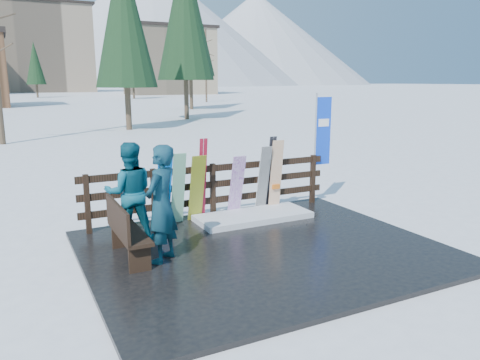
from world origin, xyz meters
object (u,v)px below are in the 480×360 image
snowboard_2 (197,188)px  person_front (161,204)px  bench (125,229)px  snowboard_5 (276,176)px  snowboard_3 (237,186)px  snowboard_1 (178,189)px  person_back (130,192)px  rental_flag (321,135)px  snowboard_0 (164,188)px  snowboard_4 (263,179)px

snowboard_2 → person_front: (-1.30, -1.77, 0.25)m
bench → snowboard_5: (3.73, 1.45, 0.29)m
person_front → snowboard_3: bearing=174.4°
snowboard_1 → person_front: (-0.90, -1.77, 0.21)m
snowboard_5 → bench: bearing=-158.7°
snowboard_1 → person_back: person_back is taller
snowboard_2 → person_front: bearing=-126.4°
rental_flag → person_front: size_ratio=1.36×
snowboard_0 → snowboard_2: (0.70, 0.00, -0.08)m
snowboard_1 → snowboard_2: 0.40m
snowboard_1 → snowboard_5: bearing=0.0°
snowboard_2 → person_front: person_front is taller
bench → snowboard_3: 3.11m
snowboard_3 → rental_flag: (2.38, 0.27, 0.94)m
snowboard_3 → snowboard_5: snowboard_5 is taller
bench → rental_flag: bearing=18.6°
snowboard_5 → person_front: bearing=-151.1°
snowboard_2 → rental_flag: size_ratio=0.56×
snowboard_5 → person_front: person_front is taller
snowboard_3 → person_front: person_front is taller
person_back → snowboard_3: bearing=-156.2°
snowboard_0 → rental_flag: size_ratio=0.62×
snowboard_0 → rental_flag: (3.99, 0.27, 0.82)m
snowboard_2 → snowboard_1: bearing=-180.0°
bench → snowboard_0: snowboard_0 is taller
snowboard_2 → person_back: person_back is taller
snowboard_4 → person_front: size_ratio=0.80×
snowboard_2 → snowboard_3: 0.91m
snowboard_5 → rental_flag: size_ratio=0.62×
snowboard_5 → person_back: size_ratio=0.88×
snowboard_5 → person_back: person_back is taller
snowboard_0 → bench: bearing=-128.0°
snowboard_0 → person_front: (-0.61, -1.77, 0.16)m
person_back → snowboard_5: bearing=-160.0°
bench → snowboard_5: bearing=21.3°
bench → snowboard_2: bearing=38.4°
snowboard_0 → snowboard_4: size_ratio=1.07×
snowboard_1 → person_back: 1.28m
rental_flag → person_front: bearing=-156.1°
snowboard_0 → snowboard_4: 2.27m
bench → snowboard_2: (1.83, 1.45, 0.19)m
snowboard_3 → person_back: (-2.43, -0.59, 0.24)m
snowboard_3 → person_back: 2.52m
snowboard_1 → snowboard_2: (0.40, 0.00, -0.04)m
rental_flag → snowboard_3: bearing=-173.5°
bench → person_front: bearing=-30.7°
bench → snowboard_2: size_ratio=1.04×
person_front → snowboard_5: bearing=164.8°
bench → rental_flag: size_ratio=0.58×
bench → snowboard_0: 1.86m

